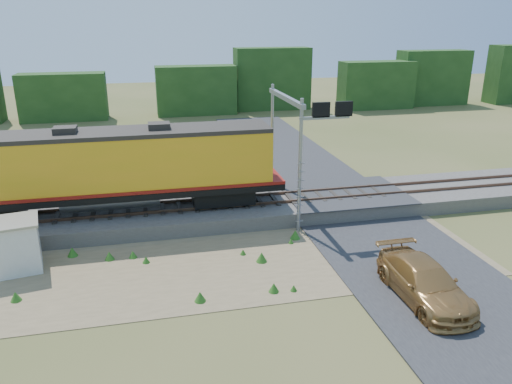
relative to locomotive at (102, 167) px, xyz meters
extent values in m
plane|color=#475123|center=(6.51, -6.00, -3.30)|extent=(140.00, 140.00, 0.00)
cube|color=slate|center=(6.51, 0.00, -2.90)|extent=(70.00, 5.00, 0.80)
cube|color=brown|center=(6.51, -0.72, -2.42)|extent=(70.00, 0.10, 0.16)
cube|color=brown|center=(6.51, 0.72, -2.42)|extent=(70.00, 0.10, 0.16)
cube|color=#8C7754|center=(4.51, -5.50, -3.28)|extent=(26.00, 8.00, 0.03)
cube|color=#38383A|center=(13.51, 0.00, -2.47)|extent=(7.00, 5.20, 0.06)
cube|color=#38383A|center=(13.51, 16.00, -3.26)|extent=(7.00, 24.00, 0.08)
cube|color=#1C3D16|center=(6.51, 32.00, -0.05)|extent=(36.00, 3.00, 6.50)
cube|color=#1C3D16|center=(46.51, 32.00, -0.30)|extent=(50.00, 3.00, 6.00)
cube|color=black|center=(6.23, 0.00, -1.92)|extent=(3.30, 2.11, 0.83)
cube|color=black|center=(0.27, 0.00, -1.35)|extent=(18.36, 2.75, 0.33)
cylinder|color=gray|center=(0.27, 0.00, -1.79)|extent=(5.05, 1.10, 1.10)
cube|color=orange|center=(0.27, 0.00, 0.24)|extent=(16.98, 2.66, 2.85)
cube|color=maroon|center=(0.27, 0.00, -1.07)|extent=(18.36, 2.80, 0.17)
cube|color=#28231E|center=(0.27, 0.00, 1.78)|extent=(16.98, 2.71, 0.22)
cube|color=#28231E|center=(-1.57, 0.00, 1.99)|extent=(1.10, 0.92, 0.41)
cube|color=#28231E|center=(3.02, 0.00, 1.99)|extent=(1.10, 0.92, 0.41)
cube|color=silver|center=(-3.53, -4.16, -2.17)|extent=(2.09, 2.09, 2.25)
cube|color=gray|center=(-3.53, -4.16, -1.00)|extent=(2.30, 2.30, 0.11)
cylinder|color=gray|center=(9.78, -2.80, 0.17)|extent=(0.18, 0.18, 6.93)
cylinder|color=gray|center=(9.78, 2.80, 0.17)|extent=(0.18, 0.18, 6.93)
cube|color=gray|center=(9.78, 0.00, 3.24)|extent=(0.25, 6.20, 0.25)
cube|color=gray|center=(10.96, -2.80, 2.64)|extent=(2.57, 0.15, 0.15)
cube|color=black|center=(10.77, -2.80, 3.04)|extent=(0.89, 0.15, 0.74)
cube|color=black|center=(11.95, -2.80, 3.04)|extent=(0.89, 0.15, 0.74)
imported|color=#B17F41|center=(12.58, -10.38, -2.54)|extent=(2.15, 5.23, 1.51)
camera|label=1|loc=(2.28, -25.79, 7.29)|focal=35.00mm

